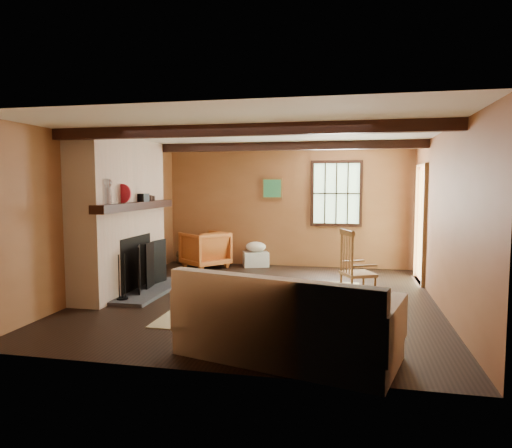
% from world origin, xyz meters
% --- Properties ---
extents(ground, '(5.50, 5.50, 0.00)m').
position_xyz_m(ground, '(0.00, 0.00, 0.00)').
color(ground, black).
rests_on(ground, ground).
extents(room_envelope, '(5.02, 5.52, 2.44)m').
position_xyz_m(room_envelope, '(0.22, 0.26, 1.63)').
color(room_envelope, brown).
rests_on(room_envelope, ground).
extents(fireplace, '(1.02, 2.30, 2.40)m').
position_xyz_m(fireplace, '(-2.23, -0.00, 1.10)').
color(fireplace, '#A75C40').
rests_on(fireplace, ground).
extents(rug, '(2.50, 3.00, 0.01)m').
position_xyz_m(rug, '(0.20, -0.20, 0.00)').
color(rug, tan).
rests_on(rug, ground).
extents(rocking_chair, '(0.86, 0.68, 1.05)m').
position_xyz_m(rocking_chair, '(1.37, 0.05, 0.44)').
color(rocking_chair, '#A67951').
rests_on(rocking_chair, ground).
extents(sofa, '(2.29, 1.46, 0.86)m').
position_xyz_m(sofa, '(0.69, -2.28, 0.31)').
color(sofa, beige).
rests_on(sofa, ground).
extents(firewood_pile, '(0.74, 0.13, 0.27)m').
position_xyz_m(firewood_pile, '(-1.93, 2.49, 0.13)').
color(firewood_pile, brown).
rests_on(firewood_pile, ground).
extents(laundry_basket, '(0.60, 0.53, 0.30)m').
position_xyz_m(laundry_basket, '(-0.61, 2.54, 0.15)').
color(laundry_basket, silver).
rests_on(laundry_basket, ground).
extents(basket_pillow, '(0.51, 0.47, 0.21)m').
position_xyz_m(basket_pillow, '(-0.61, 2.54, 0.40)').
color(basket_pillow, beige).
rests_on(basket_pillow, laundry_basket).
extents(armchair, '(1.13, 1.12, 0.74)m').
position_xyz_m(armchair, '(-1.59, 2.20, 0.37)').
color(armchair, '#BF6026').
rests_on(armchair, ground).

